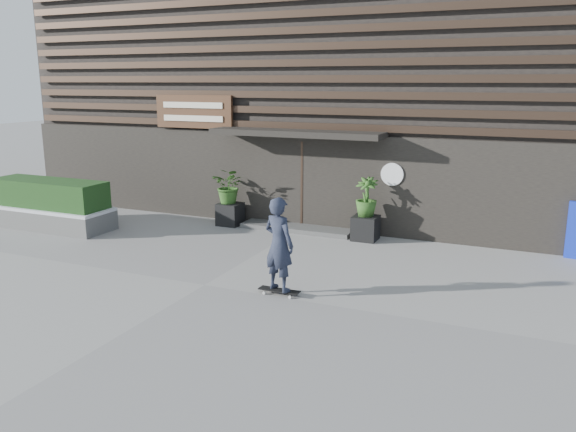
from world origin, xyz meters
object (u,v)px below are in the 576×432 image
at_px(planter_pot_left, 230,214).
at_px(raised_bed, 51,218).
at_px(planter_pot_right, 365,228).
at_px(skateboarder, 279,245).

height_order(planter_pot_left, raised_bed, planter_pot_left).
bearing_deg(planter_pot_right, planter_pot_left, 180.00).
distance_m(raised_bed, skateboarder, 8.01).
height_order(planter_pot_left, planter_pot_right, same).
bearing_deg(raised_bed, planter_pot_right, 15.04).
bearing_deg(planter_pot_left, raised_bed, -153.06).
bearing_deg(raised_bed, planter_pot_left, 26.94).
relative_size(planter_pot_right, skateboarder, 0.33).
height_order(raised_bed, skateboarder, skateboarder).
relative_size(raised_bed, skateboarder, 1.92).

